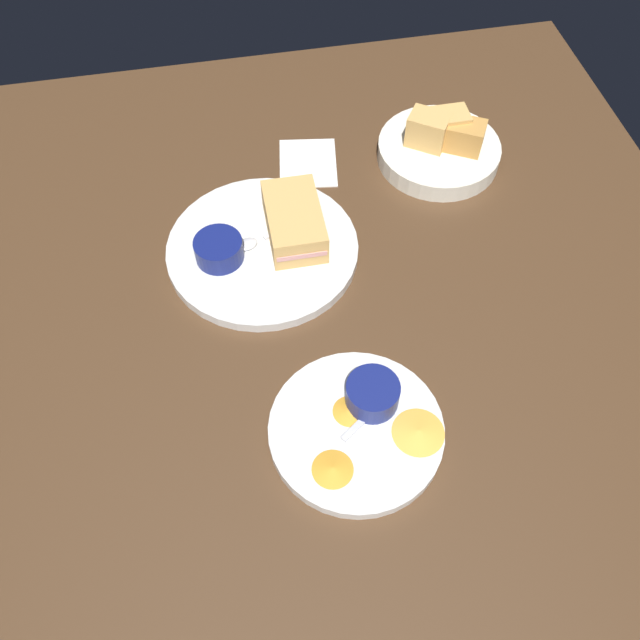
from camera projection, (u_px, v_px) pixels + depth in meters
The scene contains 11 objects.
ground_plane at pixel (331, 293), 94.49cm from camera, with size 110.00×110.00×3.00cm, color #4C331E.
plate_sandwich_main at pixel (263, 250), 96.00cm from camera, with size 27.43×27.43×1.60cm, color silver.
sandwich_half_near at pixel (294, 221), 94.77cm from camera, with size 13.32×7.71×4.80cm.
ramekin_dark_sauce at pixel (219, 249), 92.71cm from camera, with size 6.79×6.79×3.28cm.
spoon_by_dark_ramekin at pixel (255, 241), 95.37cm from camera, with size 4.47×9.83×0.80cm.
plate_chips_companion at pixel (356, 431), 80.07cm from camera, with size 21.04×21.04×1.60cm, color silver.
ramekin_light_gravy at pixel (373, 393), 79.92cm from camera, with size 6.52×6.52×3.41cm.
spoon_by_gravy_ramekin at pixel (382, 401), 80.97cm from camera, with size 6.85×8.94×0.80cm.
plantain_chip_scatter at pixel (379, 437), 78.41cm from camera, with size 13.20×18.67×0.60cm.
bread_basket_rear at pixel (440, 146), 105.74cm from camera, with size 19.33×19.33×8.16cm.
paper_napkin_folded at pixel (308, 162), 107.03cm from camera, with size 11.00×9.00×0.40cm, color white.
Camera 1 is at (55.02, -12.40, 74.41)cm, focal length 37.60 mm.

